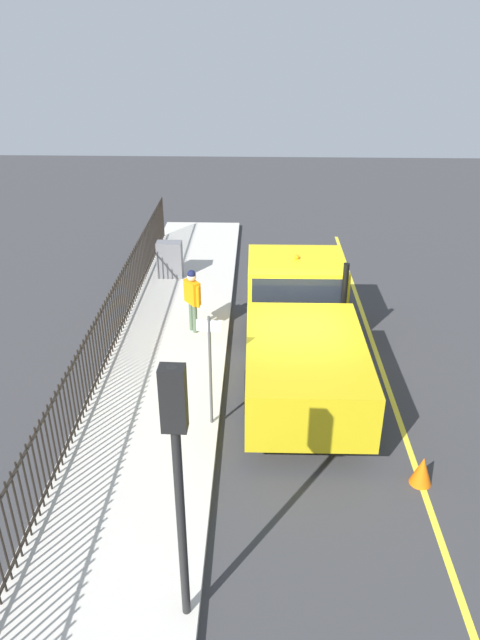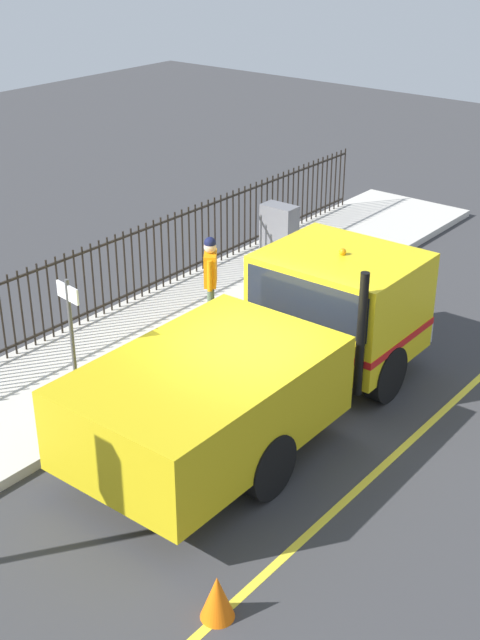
# 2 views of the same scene
# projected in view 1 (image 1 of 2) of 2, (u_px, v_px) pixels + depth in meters

# --- Properties ---
(ground_plane) EXTENTS (50.12, 50.12, 0.00)m
(ground_plane) POSITION_uv_depth(u_px,v_px,m) (293.00, 379.00, 13.97)
(ground_plane) COLOR #38383A
(ground_plane) RESTS_ON ground
(sidewalk_slab) EXTENTS (2.98, 22.78, 0.16)m
(sidewalk_slab) POSITION_uv_depth(u_px,v_px,m) (162.00, 373.00, 14.02)
(sidewalk_slab) COLOR beige
(sidewalk_slab) RESTS_ON ground
(lane_marking) EXTENTS (0.12, 20.50, 0.01)m
(lane_marking) POSITION_uv_depth(u_px,v_px,m) (386.00, 380.00, 13.91)
(lane_marking) COLOR yellow
(lane_marking) RESTS_ON ground
(work_truck) EXTENTS (2.57, 6.74, 2.52)m
(work_truck) POSITION_uv_depth(u_px,v_px,m) (299.00, 322.00, 13.91)
(work_truck) COLOR yellow
(work_truck) RESTS_ON ground
(worker_standing) EXTENTS (0.48, 0.53, 1.76)m
(worker_standing) POSITION_uv_depth(u_px,v_px,m) (192.00, 294.00, 15.27)
(worker_standing) COLOR orange
(worker_standing) RESTS_ON sidewalk_slab
(iron_fence) EXTENTS (0.04, 19.40, 1.53)m
(iron_fence) POSITION_uv_depth(u_px,v_px,m) (102.00, 341.00, 13.67)
(iron_fence) COLOR black
(iron_fence) RESTS_ON sidewalk_slab
(traffic_light_near) EXTENTS (0.31, 0.22, 4.07)m
(traffic_light_near) POSITION_uv_depth(u_px,v_px,m) (177.00, 451.00, 6.99)
(traffic_light_near) COLOR black
(traffic_light_near) RESTS_ON sidewalk_slab
(utility_cabinet) EXTENTS (0.80, 0.44, 1.18)m
(utility_cabinet) POSITION_uv_depth(u_px,v_px,m) (170.00, 259.00, 18.81)
(utility_cabinet) COLOR slate
(utility_cabinet) RESTS_ON sidewalk_slab
(traffic_cone) EXTENTS (0.40, 0.40, 0.58)m
(traffic_cone) POSITION_uv_depth(u_px,v_px,m) (422.00, 471.00, 10.71)
(traffic_cone) COLOR orange
(traffic_cone) RESTS_ON ground
(street_sign) EXTENTS (0.50, 0.09, 2.47)m
(street_sign) POSITION_uv_depth(u_px,v_px,m) (210.00, 359.00, 11.50)
(street_sign) COLOR #4C4C4C
(street_sign) RESTS_ON sidewalk_slab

